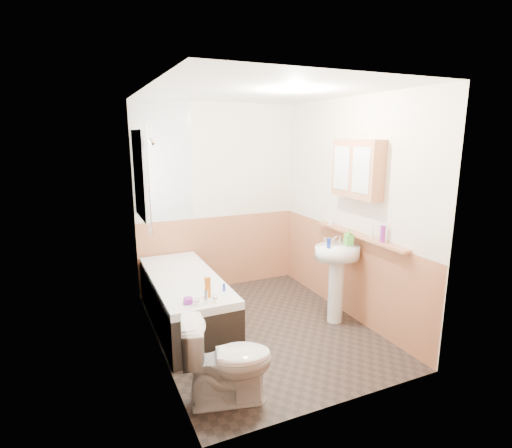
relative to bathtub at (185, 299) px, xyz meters
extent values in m
plane|color=black|center=(0.73, -0.46, -0.29)|extent=(2.80, 2.80, 0.00)
plane|color=white|center=(0.73, -0.46, 2.21)|extent=(2.80, 2.80, 0.00)
cube|color=#EFE2C5|center=(0.73, 0.95, 0.96)|extent=(2.20, 0.02, 2.50)
cube|color=#EFE2C5|center=(0.73, -1.87, 0.96)|extent=(2.20, 0.02, 2.50)
cube|color=#EFE2C5|center=(-0.38, -0.46, 0.96)|extent=(0.02, 2.80, 2.50)
cube|color=#EFE2C5|center=(1.84, -0.46, 0.96)|extent=(0.02, 2.80, 2.50)
cube|color=#C1784F|center=(1.82, -0.46, 0.21)|extent=(0.01, 2.80, 1.00)
cube|color=#C1784F|center=(0.73, -1.85, 0.21)|extent=(2.20, 0.01, 1.00)
cube|color=#C1784F|center=(0.73, 0.93, 0.21)|extent=(2.20, 0.01, 1.00)
cube|color=white|center=(-0.36, -0.46, 0.96)|extent=(0.01, 2.80, 2.50)
cube|color=white|center=(0.01, 0.93, 1.46)|extent=(0.75, 0.01, 1.50)
cube|color=white|center=(-0.33, 0.49, 1.36)|extent=(0.03, 0.79, 0.99)
cube|color=white|center=(-0.32, 0.49, 1.36)|extent=(0.01, 0.70, 0.90)
cube|color=white|center=(-0.32, 0.49, 1.36)|extent=(0.01, 0.04, 0.90)
cube|color=black|center=(0.00, 0.00, -0.05)|extent=(0.70, 1.80, 0.48)
cube|color=white|center=(0.00, 0.00, 0.23)|extent=(0.70, 1.80, 0.08)
cube|color=white|center=(0.00, 0.00, 0.22)|extent=(0.56, 1.66, 0.04)
cylinder|color=silver|center=(0.00, -0.80, 0.34)|extent=(0.04, 0.04, 0.14)
sphere|color=silver|center=(-0.09, -0.80, 0.31)|extent=(0.06, 0.06, 0.06)
sphere|color=silver|center=(0.09, -0.80, 0.31)|extent=(0.06, 0.06, 0.06)
cylinder|color=silver|center=(-0.32, 0.04, 1.34)|extent=(0.02, 0.02, 1.15)
cylinder|color=silver|center=(-0.32, 0.04, 0.81)|extent=(0.04, 0.04, 0.02)
cylinder|color=silver|center=(-0.32, 0.04, 1.87)|extent=(0.04, 0.04, 0.02)
cylinder|color=silver|center=(-0.27, 0.04, 1.72)|extent=(0.06, 0.08, 0.08)
imported|color=white|center=(-0.03, -1.46, 0.06)|extent=(0.79, 0.56, 0.70)
cylinder|color=white|center=(1.57, -0.64, 0.07)|extent=(0.17, 0.17, 0.72)
ellipsoid|color=white|center=(1.57, -0.64, 0.53)|extent=(0.52, 0.42, 0.14)
cylinder|color=silver|center=(1.47, -0.54, 0.64)|extent=(0.03, 0.03, 0.08)
cylinder|color=silver|center=(1.67, -0.54, 0.64)|extent=(0.03, 0.03, 0.08)
cylinder|color=silver|center=(1.57, -0.56, 0.67)|extent=(0.02, 0.11, 0.09)
cube|color=#C1784F|center=(1.77, -0.72, 0.72)|extent=(0.10, 1.47, 0.03)
cube|color=#C1784F|center=(1.75, -0.68, 1.44)|extent=(0.17, 0.68, 0.62)
cube|color=silver|center=(1.66, -0.85, 1.44)|extent=(0.01, 0.26, 0.46)
cube|color=silver|center=(1.66, -0.51, 1.44)|extent=(0.01, 0.26, 0.46)
cylinder|color=purple|center=(1.77, -1.10, 0.82)|extent=(0.06, 0.06, 0.17)
cone|color=silver|center=(1.77, -0.95, 0.84)|extent=(0.04, 0.04, 0.20)
cylinder|color=silver|center=(1.77, -0.20, 0.76)|extent=(0.07, 0.07, 0.04)
imported|color=#59C647|center=(1.69, -0.67, 0.64)|extent=(0.13, 0.20, 0.09)
cylinder|color=#19339E|center=(1.43, -0.67, 0.66)|extent=(0.05, 0.05, 0.11)
cube|color=orange|center=(0.06, -0.67, 0.37)|extent=(0.06, 0.04, 0.20)
cylinder|color=purple|center=(-0.15, -0.73, 0.30)|extent=(0.11, 0.11, 0.05)
cylinder|color=#19339E|center=(0.26, -0.58, 0.31)|extent=(0.03, 0.03, 0.08)
camera|label=1|loc=(-0.98, -4.12, 1.79)|focal=28.00mm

